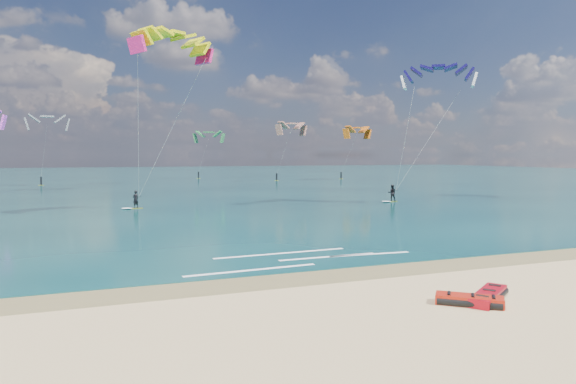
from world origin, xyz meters
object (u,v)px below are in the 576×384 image
at_px(kitesurfer_main, 154,114).
at_px(kitesurfer_far, 417,124).
at_px(packed_kite_left, 488,300).
at_px(packed_kite_mid, 469,305).

bearing_deg(kitesurfer_main, kitesurfer_far, -13.77).
xyz_separation_m(packed_kite_left, packed_kite_mid, (-1.00, -0.22, 0.00)).
xyz_separation_m(kitesurfer_main, kitesurfer_far, (26.24, -1.59, -0.39)).
bearing_deg(packed_kite_mid, packed_kite_left, 52.27).
height_order(kitesurfer_main, kitesurfer_far, kitesurfer_main).
height_order(packed_kite_mid, kitesurfer_far, kitesurfer_far).
distance_m(packed_kite_mid, kitesurfer_far, 38.02).
distance_m(packed_kite_left, kitesurfer_far, 37.33).
relative_size(packed_kite_left, kitesurfer_far, 0.18).
distance_m(packed_kite_mid, kitesurfer_main, 34.72).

